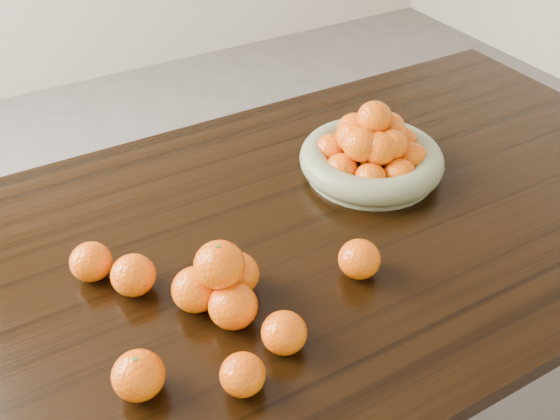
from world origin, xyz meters
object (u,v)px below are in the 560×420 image
dining_table (282,265)px  orange_pyramid (221,283)px  fruit_bowl (372,153)px  loose_orange_0 (138,375)px

dining_table → orange_pyramid: 0.27m
fruit_bowl → dining_table: bearing=-162.7°
fruit_bowl → orange_pyramid: (-0.48, -0.21, 0.00)m
dining_table → fruit_bowl: 0.33m
dining_table → fruit_bowl: (0.29, 0.09, 0.14)m
dining_table → orange_pyramid: size_ratio=12.14×
orange_pyramid → loose_orange_0: size_ratio=1.99×
dining_table → orange_pyramid: (-0.19, -0.12, 0.15)m
fruit_bowl → orange_pyramid: 0.53m
dining_table → orange_pyramid: orange_pyramid is taller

